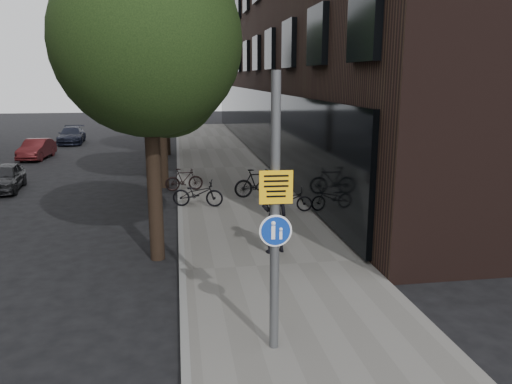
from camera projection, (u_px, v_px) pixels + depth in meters
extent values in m
plane|color=black|center=(300.00, 341.00, 8.72)|extent=(120.00, 120.00, 0.00)
cube|color=slate|center=(241.00, 200.00, 18.36)|extent=(4.50, 60.00, 0.12)
cube|color=slate|center=(180.00, 203.00, 18.02)|extent=(0.15, 60.00, 0.13)
cylinder|color=black|center=(155.00, 198.00, 12.29)|extent=(0.36, 0.36, 3.20)
sphere|color=black|center=(148.00, 41.00, 11.46)|extent=(4.40, 4.40, 4.40)
sphere|color=black|center=(168.00, 85.00, 12.51)|extent=(2.64, 2.64, 2.64)
cylinder|color=black|center=(163.00, 149.00, 20.47)|extent=(0.36, 0.36, 3.20)
sphere|color=black|center=(159.00, 56.00, 19.63)|extent=(5.00, 5.00, 5.00)
sphere|color=black|center=(171.00, 82.00, 20.69)|extent=(3.00, 3.00, 3.00)
cylinder|color=black|center=(167.00, 128.00, 29.13)|extent=(0.36, 0.36, 3.20)
sphere|color=black|center=(164.00, 62.00, 28.30)|extent=(5.00, 5.00, 5.00)
sphere|color=black|center=(172.00, 80.00, 29.35)|extent=(3.00, 3.00, 3.00)
cylinder|color=#595B5E|center=(275.00, 217.00, 7.81)|extent=(0.15, 0.15, 4.48)
cube|color=#EAA90C|center=(275.00, 186.00, 7.69)|extent=(0.52, 0.05, 0.52)
cylinder|color=#0E339C|center=(275.00, 229.00, 7.85)|extent=(0.46, 0.04, 0.46)
cylinder|color=white|center=(275.00, 229.00, 7.85)|extent=(0.52, 0.04, 0.52)
imported|color=black|center=(275.00, 217.00, 12.57)|extent=(0.77, 0.59, 1.88)
imported|color=black|center=(289.00, 199.00, 16.60)|extent=(1.63, 0.86, 0.82)
imported|color=black|center=(258.00, 183.00, 18.54)|extent=(1.81, 0.67, 1.06)
imported|color=black|center=(198.00, 193.00, 17.20)|extent=(1.84, 0.97, 0.92)
imported|color=black|center=(184.00, 180.00, 19.61)|extent=(1.51, 0.54, 0.89)
imported|color=black|center=(4.00, 177.00, 20.11)|extent=(1.60, 3.33, 1.10)
imported|color=#54181A|center=(37.00, 149.00, 27.92)|extent=(1.46, 3.46, 1.11)
imported|color=black|center=(72.00, 135.00, 34.44)|extent=(1.85, 4.01, 1.14)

